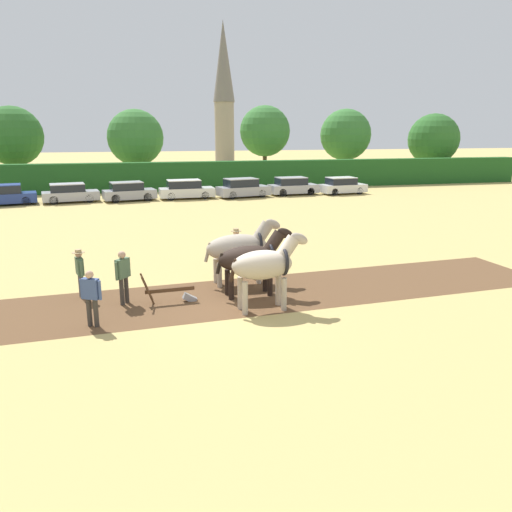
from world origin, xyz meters
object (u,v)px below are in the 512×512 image
at_px(parked_car_right, 243,188).
at_px(farmer_onlooker_left, 91,294).
at_px(church_spire, 224,91).
at_px(parked_car_end_right, 342,186).
at_px(plow, 174,293).
at_px(parked_car_center_right, 186,190).
at_px(farmer_at_plow, 123,273).
at_px(farmer_onlooker_right, 80,270).
at_px(tree_center, 265,131).
at_px(parked_car_center, 129,192).
at_px(parked_car_far_right, 293,186).
at_px(parked_car_center_left, 70,193).
at_px(draft_horse_lead_right, 252,258).
at_px(draft_horse_trail_left, 240,247).
at_px(farmer_beside_team, 236,246).
at_px(draft_horse_lead_left, 266,265).
at_px(tree_right, 434,139).
at_px(tree_center_left, 135,138).
at_px(tree_left, 13,136).
at_px(parked_car_left, 5,195).
at_px(tree_center_right, 346,135).

bearing_deg(parked_car_right, farmer_onlooker_left, -122.41).
bearing_deg(church_spire, parked_car_end_right, -84.32).
bearing_deg(church_spire, parked_car_right, -98.03).
relative_size(plow, parked_car_center_right, 0.41).
distance_m(farmer_at_plow, parked_car_right, 26.44).
relative_size(farmer_onlooker_left, farmer_onlooker_right, 1.00).
xyz_separation_m(tree_center, parked_car_center, (-14.23, -11.83, -4.60)).
height_order(farmer_at_plow, parked_car_far_right, farmer_at_plow).
relative_size(parked_car_right, parked_car_end_right, 1.10).
height_order(parked_car_center_left, parked_car_right, parked_car_right).
distance_m(draft_horse_lead_right, draft_horse_trail_left, 1.47).
relative_size(farmer_beside_team, farmer_onlooker_right, 1.02).
xyz_separation_m(tree_center, farmer_at_plow, (-14.30, -36.66, -4.29)).
bearing_deg(farmer_onlooker_left, parked_car_end_right, -6.73).
height_order(draft_horse_lead_left, plow, draft_horse_lead_left).
xyz_separation_m(draft_horse_lead_right, parked_car_end_right, (14.03, 24.99, -0.59)).
height_order(church_spire, farmer_at_plow, church_spire).
distance_m(draft_horse_lead_right, farmer_beside_team, 3.18).
height_order(farmer_onlooker_left, parked_car_far_right, farmer_onlooker_left).
bearing_deg(tree_center, parked_car_center_left, -148.03).
height_order(tree_center, tree_right, tree_center).
bearing_deg(tree_right, parked_car_far_right, -152.33).
relative_size(tree_center_left, parked_car_end_right, 1.81).
bearing_deg(parked_car_far_right, parked_car_end_right, -10.70).
relative_size(tree_left, farmer_onlooker_left, 4.64).
relative_size(plow, farmer_beside_team, 1.06).
bearing_deg(tree_left, farmer_onlooker_right, -75.94).
distance_m(parked_car_left, parked_car_right, 18.12).
xyz_separation_m(farmer_onlooker_right, parked_car_end_right, (19.64, 23.91, -0.26)).
distance_m(tree_center_left, parked_car_center, 12.52).
height_order(parked_car_left, parked_car_center_left, parked_car_left).
relative_size(tree_center, draft_horse_trail_left, 2.72).
xyz_separation_m(tree_center_left, tree_center_right, (23.03, 1.11, 0.21)).
bearing_deg(parked_car_center, farmer_onlooker_left, -103.23).
xyz_separation_m(tree_center, church_spire, (0.24, 25.42, 5.76)).
bearing_deg(farmer_onlooker_right, tree_center_right, 39.52).
bearing_deg(tree_right, tree_center_right, 169.77).
bearing_deg(tree_center_left, tree_center, -0.01).
relative_size(farmer_onlooker_left, parked_car_center, 0.39).
bearing_deg(plow, farmer_at_plow, 166.93).
bearing_deg(farmer_onlooker_right, draft_horse_lead_left, -39.99).
distance_m(draft_horse_lead_left, parked_car_center_left, 27.95).
bearing_deg(farmer_onlooker_left, parked_car_center, 26.90).
height_order(farmer_at_plow, farmer_beside_team, farmer_at_plow).
bearing_deg(draft_horse_lead_left, farmer_beside_team, 86.13).
xyz_separation_m(tree_center_right, plow, (-22.39, -38.03, -4.59)).
xyz_separation_m(tree_center, tree_right, (19.70, -0.70, -0.91)).
relative_size(draft_horse_lead_left, parked_car_right, 0.58).
relative_size(tree_right, parked_car_far_right, 1.71).
distance_m(tree_center_right, farmer_onlooker_right, 44.85).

